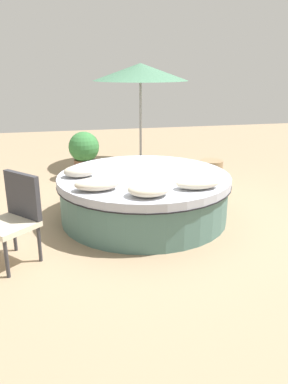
{
  "coord_description": "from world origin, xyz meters",
  "views": [
    {
      "loc": [
        1.09,
        4.92,
        2.07
      ],
      "look_at": [
        0.0,
        0.0,
        0.38
      ],
      "focal_mm": 35.31,
      "sensor_mm": 36.0,
      "label": 1
    }
  ],
  "objects_px": {
    "throw_pillow_2": "(149,189)",
    "planter": "(84,152)",
    "patio_chair": "(15,213)",
    "patio_umbrella": "(140,73)",
    "throw_pillow_1": "(97,184)",
    "round_bed": "(144,196)",
    "throw_pillow_0": "(79,171)",
    "side_table": "(211,172)",
    "throw_pillow_3": "(198,183)"
  },
  "relations": [
    {
      "from": "planter",
      "to": "throw_pillow_0",
      "type": "bearing_deg",
      "value": 84.59
    },
    {
      "from": "round_bed",
      "to": "side_table",
      "type": "bearing_deg",
      "value": -139.28
    },
    {
      "from": "round_bed",
      "to": "patio_chair",
      "type": "bearing_deg",
      "value": 29.39
    },
    {
      "from": "patio_umbrella",
      "to": "planter",
      "type": "height_order",
      "value": "patio_umbrella"
    },
    {
      "from": "patio_umbrella",
      "to": "throw_pillow_1",
      "type": "bearing_deg",
      "value": 69.84
    },
    {
      "from": "throw_pillow_0",
      "to": "throw_pillow_2",
      "type": "relative_size",
      "value": 0.86
    },
    {
      "from": "throw_pillow_1",
      "to": "side_table",
      "type": "height_order",
      "value": "throw_pillow_1"
    },
    {
      "from": "patio_chair",
      "to": "side_table",
      "type": "relative_size",
      "value": 2.26
    },
    {
      "from": "throw_pillow_2",
      "to": "patio_chair",
      "type": "relative_size",
      "value": 0.51
    },
    {
      "from": "patio_umbrella",
      "to": "throw_pillow_3",
      "type": "bearing_deg",
      "value": 88.85
    },
    {
      "from": "throw_pillow_0",
      "to": "patio_umbrella",
      "type": "bearing_deg",
      "value": -116.9
    },
    {
      "from": "round_bed",
      "to": "patio_umbrella",
      "type": "distance_m",
      "value": 3.43
    },
    {
      "from": "side_table",
      "to": "throw_pillow_3",
      "type": "bearing_deg",
      "value": 63.33
    },
    {
      "from": "planter",
      "to": "throw_pillow_2",
      "type": "bearing_deg",
      "value": 99.93
    },
    {
      "from": "patio_umbrella",
      "to": "side_table",
      "type": "bearing_deg",
      "value": 120.9
    },
    {
      "from": "throw_pillow_0",
      "to": "planter",
      "type": "bearing_deg",
      "value": -95.41
    },
    {
      "from": "round_bed",
      "to": "throw_pillow_0",
      "type": "distance_m",
      "value": 0.96
    },
    {
      "from": "throw_pillow_1",
      "to": "patio_chair",
      "type": "distance_m",
      "value": 1.01
    },
    {
      "from": "planter",
      "to": "side_table",
      "type": "relative_size",
      "value": 2.07
    },
    {
      "from": "patio_umbrella",
      "to": "planter",
      "type": "xyz_separation_m",
      "value": [
        1.27,
        0.78,
        -1.42
      ]
    },
    {
      "from": "throw_pillow_1",
      "to": "throw_pillow_3",
      "type": "distance_m",
      "value": 1.24
    },
    {
      "from": "throw_pillow_0",
      "to": "throw_pillow_1",
      "type": "height_order",
      "value": "throw_pillow_0"
    },
    {
      "from": "round_bed",
      "to": "planter",
      "type": "xyz_separation_m",
      "value": [
        0.68,
        -2.2,
        0.19
      ]
    },
    {
      "from": "throw_pillow_2",
      "to": "planter",
      "type": "height_order",
      "value": "planter"
    },
    {
      "from": "side_table",
      "to": "throw_pillow_2",
      "type": "bearing_deg",
      "value": 52.57
    },
    {
      "from": "round_bed",
      "to": "throw_pillow_2",
      "type": "relative_size",
      "value": 4.86
    },
    {
      "from": "throw_pillow_2",
      "to": "side_table",
      "type": "distance_m",
      "value": 2.85
    },
    {
      "from": "throw_pillow_3",
      "to": "planter",
      "type": "xyz_separation_m",
      "value": [
        1.19,
        -2.95,
        -0.19
      ]
    },
    {
      "from": "patio_chair",
      "to": "planter",
      "type": "xyz_separation_m",
      "value": [
        -0.95,
        -3.12,
        -0.05
      ]
    },
    {
      "from": "throw_pillow_2",
      "to": "patio_umbrella",
      "type": "bearing_deg",
      "value": -100.67
    },
    {
      "from": "patio_chair",
      "to": "throw_pillow_3",
      "type": "bearing_deg",
      "value": -127.59
    },
    {
      "from": "throw_pillow_2",
      "to": "throw_pillow_3",
      "type": "bearing_deg",
      "value": -168.61
    },
    {
      "from": "throw_pillow_3",
      "to": "throw_pillow_0",
      "type": "bearing_deg",
      "value": -31.09
    },
    {
      "from": "throw_pillow_3",
      "to": "patio_umbrella",
      "type": "relative_size",
      "value": 0.26
    },
    {
      "from": "throw_pillow_0",
      "to": "patio_chair",
      "type": "bearing_deg",
      "value": 53.25
    },
    {
      "from": "throw_pillow_1",
      "to": "patio_umbrella",
      "type": "distance_m",
      "value": 3.94
    },
    {
      "from": "throw_pillow_3",
      "to": "patio_chair",
      "type": "relative_size",
      "value": 0.56
    },
    {
      "from": "patio_chair",
      "to": "patio_umbrella",
      "type": "relative_size",
      "value": 0.46
    },
    {
      "from": "throw_pillow_0",
      "to": "throw_pillow_3",
      "type": "relative_size",
      "value": 0.78
    },
    {
      "from": "throw_pillow_1",
      "to": "throw_pillow_3",
      "type": "height_order",
      "value": "throw_pillow_1"
    },
    {
      "from": "planter",
      "to": "round_bed",
      "type": "bearing_deg",
      "value": 107.15
    },
    {
      "from": "patio_umbrella",
      "to": "throw_pillow_0",
      "type": "bearing_deg",
      "value": 63.1
    },
    {
      "from": "round_bed",
      "to": "throw_pillow_2",
      "type": "xyz_separation_m",
      "value": [
        0.14,
        0.88,
        0.39
      ]
    },
    {
      "from": "planter",
      "to": "side_table",
      "type": "bearing_deg",
      "value": 159.15
    },
    {
      "from": "round_bed",
      "to": "patio_chair",
      "type": "height_order",
      "value": "patio_chair"
    },
    {
      "from": "patio_chair",
      "to": "patio_umbrella",
      "type": "bearing_deg",
      "value": -71.82
    },
    {
      "from": "throw_pillow_0",
      "to": "throw_pillow_3",
      "type": "bearing_deg",
      "value": 148.91
    },
    {
      "from": "round_bed",
      "to": "patio_umbrella",
      "type": "relative_size",
      "value": 1.13
    },
    {
      "from": "patio_chair",
      "to": "patio_umbrella",
      "type": "distance_m",
      "value": 4.69
    },
    {
      "from": "round_bed",
      "to": "throw_pillow_3",
      "type": "distance_m",
      "value": 0.98
    }
  ]
}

